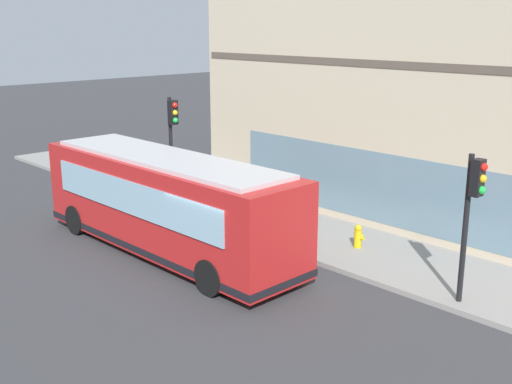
{
  "coord_description": "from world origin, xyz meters",
  "views": [
    {
      "loc": [
        -10.78,
        -12.33,
        6.93
      ],
      "look_at": [
        1.82,
        0.78,
        2.05
      ],
      "focal_mm": 44.27,
      "sensor_mm": 36.0,
      "label": 1
    }
  ],
  "objects_px": {
    "traffic_light_down_block": "(172,131)",
    "pedestrian_near_hydrant": "(158,172)",
    "pedestrian_near_building_entrance": "(289,206)",
    "city_bus_nearside": "(166,204)",
    "fire_hydrant": "(358,236)",
    "traffic_light_near_corner": "(473,201)"
  },
  "relations": [
    {
      "from": "traffic_light_down_block",
      "to": "pedestrian_near_building_entrance",
      "type": "bearing_deg",
      "value": -84.45
    },
    {
      "from": "traffic_light_near_corner",
      "to": "pedestrian_near_hydrant",
      "type": "distance_m",
      "value": 13.47
    },
    {
      "from": "fire_hydrant",
      "to": "pedestrian_near_building_entrance",
      "type": "distance_m",
      "value": 2.45
    },
    {
      "from": "pedestrian_near_hydrant",
      "to": "pedestrian_near_building_entrance",
      "type": "relative_size",
      "value": 1.02
    },
    {
      "from": "traffic_light_down_block",
      "to": "fire_hydrant",
      "type": "bearing_deg",
      "value": -80.51
    },
    {
      "from": "pedestrian_near_hydrant",
      "to": "pedestrian_near_building_entrance",
      "type": "distance_m",
      "value": 6.84
    },
    {
      "from": "pedestrian_near_building_entrance",
      "to": "traffic_light_down_block",
      "type": "bearing_deg",
      "value": 95.55
    },
    {
      "from": "traffic_light_near_corner",
      "to": "pedestrian_near_building_entrance",
      "type": "xyz_separation_m",
      "value": [
        0.57,
        6.54,
        -1.61
      ]
    },
    {
      "from": "traffic_light_near_corner",
      "to": "fire_hydrant",
      "type": "xyz_separation_m",
      "value": [
        1.33,
        4.31,
        -2.28
      ]
    },
    {
      "from": "traffic_light_down_block",
      "to": "pedestrian_near_hydrant",
      "type": "distance_m",
      "value": 2.26
    },
    {
      "from": "traffic_light_near_corner",
      "to": "traffic_light_down_block",
      "type": "height_order",
      "value": "traffic_light_down_block"
    },
    {
      "from": "traffic_light_near_corner",
      "to": "traffic_light_down_block",
      "type": "bearing_deg",
      "value": 89.85
    },
    {
      "from": "city_bus_nearside",
      "to": "pedestrian_near_building_entrance",
      "type": "distance_m",
      "value": 4.01
    },
    {
      "from": "city_bus_nearside",
      "to": "traffic_light_near_corner",
      "type": "relative_size",
      "value": 2.66
    },
    {
      "from": "city_bus_nearside",
      "to": "traffic_light_down_block",
      "type": "height_order",
      "value": "traffic_light_down_block"
    },
    {
      "from": "city_bus_nearside",
      "to": "fire_hydrant",
      "type": "bearing_deg",
      "value": -43.83
    },
    {
      "from": "traffic_light_down_block",
      "to": "pedestrian_near_building_entrance",
      "type": "relative_size",
      "value": 2.33
    },
    {
      "from": "fire_hydrant",
      "to": "pedestrian_near_building_entrance",
      "type": "height_order",
      "value": "pedestrian_near_building_entrance"
    },
    {
      "from": "fire_hydrant",
      "to": "traffic_light_near_corner",
      "type": "bearing_deg",
      "value": -107.12
    },
    {
      "from": "city_bus_nearside",
      "to": "pedestrian_near_building_entrance",
      "type": "height_order",
      "value": "city_bus_nearside"
    },
    {
      "from": "city_bus_nearside",
      "to": "pedestrian_near_hydrant",
      "type": "xyz_separation_m",
      "value": [
        3.17,
        4.95,
        -0.35
      ]
    },
    {
      "from": "city_bus_nearside",
      "to": "traffic_light_near_corner",
      "type": "xyz_separation_m",
      "value": [
        2.96,
        -8.42,
        1.23
      ]
    }
  ]
}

